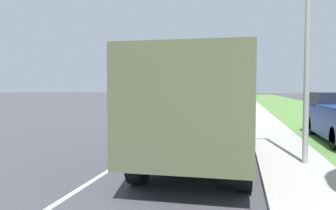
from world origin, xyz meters
TOP-DOWN VIEW (x-y plane):
  - ground_plane at (0.00, 40.00)m, footprint 180.00×180.00m
  - lane_centre_stripe at (0.00, 40.00)m, footprint 0.12×120.00m
  - sidewalk_right at (4.50, 40.00)m, footprint 1.80×120.00m
  - grass_strip_right at (8.90, 40.00)m, footprint 7.00×120.00m
  - military_truck at (2.14, 8.76)m, footprint 2.46×7.27m
  - car_nearest_ahead at (2.00, 23.54)m, footprint 1.73×4.81m
  - car_second_ahead at (1.90, 37.97)m, footprint 1.80×4.29m
  - building_distant at (-18.88, 74.92)m, footprint 12.58×13.52m

SIDE VIEW (x-z plane):
  - ground_plane at x=0.00m, z-range 0.00..0.00m
  - lane_centre_stripe at x=0.00m, z-range 0.00..0.00m
  - grass_strip_right at x=8.90m, z-range 0.00..0.02m
  - sidewalk_right at x=4.50m, z-range 0.00..0.12m
  - car_nearest_ahead at x=2.00m, z-range -0.06..1.35m
  - car_second_ahead at x=1.90m, z-range -0.10..1.64m
  - military_truck at x=2.14m, z-range 0.21..3.02m
  - building_distant at x=-18.88m, z-range 0.04..5.97m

